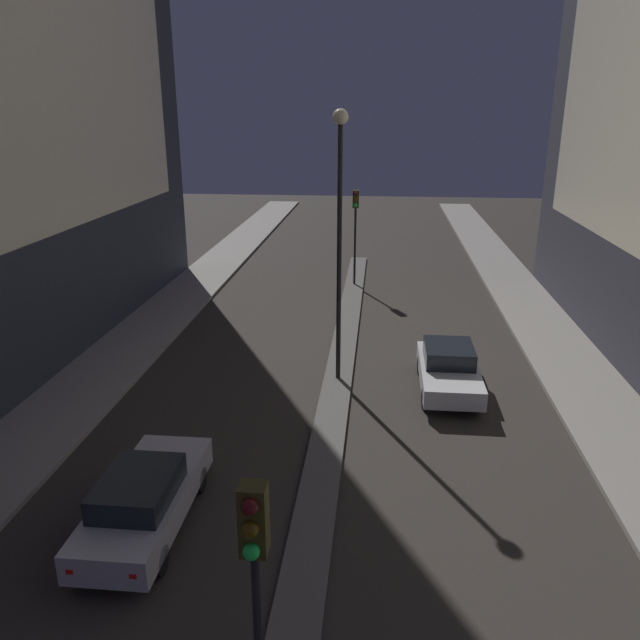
{
  "coord_description": "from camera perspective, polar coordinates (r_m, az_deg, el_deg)",
  "views": [
    {
      "loc": [
        1.34,
        -3.09,
        9.11
      ],
      "look_at": [
        -0.88,
        19.41,
        1.42
      ],
      "focal_mm": 35.0,
      "sensor_mm": 36.0,
      "label": 1
    }
  ],
  "objects": [
    {
      "name": "traffic_light_near",
      "position": [
        8.04,
        -5.89,
        -22.96
      ],
      "size": [
        0.32,
        0.42,
        4.99
      ],
      "color": "black",
      "rests_on": "median_strip"
    },
    {
      "name": "car_right_lane",
      "position": [
        21.57,
        11.68,
        -4.39
      ],
      "size": [
        1.91,
        4.38,
        1.52
      ],
      "color": "silver",
      "rests_on": "ground"
    },
    {
      "name": "traffic_light_mid",
      "position": [
        32.96,
        3.26,
        9.44
      ],
      "size": [
        0.32,
        0.42,
        4.99
      ],
      "color": "black",
      "rests_on": "median_strip"
    },
    {
      "name": "car_left_lane",
      "position": [
        15.11,
        -15.76,
        -15.47
      ],
      "size": [
        1.8,
        4.77,
        1.54
      ],
      "color": "#B2B2B7",
      "rests_on": "ground"
    },
    {
      "name": "median_strip",
      "position": [
        23.32,
        1.89,
        -4.05
      ],
      "size": [
        0.99,
        34.72,
        0.13
      ],
      "color": "#56544F",
      "rests_on": "ground"
    },
    {
      "name": "street_lamp",
      "position": [
        20.37,
        1.81,
        9.9
      ],
      "size": [
        0.49,
        0.49,
        8.99
      ],
      "color": "black",
      "rests_on": "median_strip"
    }
  ]
}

